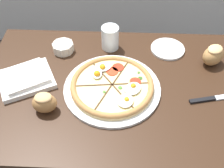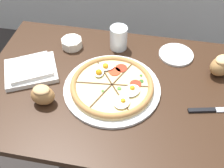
{
  "view_description": "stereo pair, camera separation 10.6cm",
  "coord_description": "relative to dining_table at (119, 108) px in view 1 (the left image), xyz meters",
  "views": [
    {
      "loc": [
        0.0,
        -0.74,
        1.57
      ],
      "look_at": [
        -0.03,
        -0.02,
        0.8
      ],
      "focal_mm": 45.0,
      "sensor_mm": 36.0,
      "label": 1
    },
    {
      "loc": [
        0.11,
        -0.73,
        1.57
      ],
      "look_at": [
        -0.03,
        -0.02,
        0.8
      ],
      "focal_mm": 45.0,
      "sensor_mm": 36.0,
      "label": 2
    }
  ],
  "objects": [
    {
      "name": "dining_table",
      "position": [
        0.0,
        0.0,
        0.0
      ],
      "size": [
        1.11,
        0.7,
        0.77
      ],
      "color": "#331E11",
      "rests_on": "ground_plane"
    },
    {
      "name": "water_glass",
      "position": [
        -0.05,
        0.24,
        0.18
      ],
      "size": [
        0.08,
        0.08,
        0.1
      ],
      "color": "white",
      "rests_on": "dining_table"
    },
    {
      "name": "knife_main",
      "position": [
        0.37,
        -0.05,
        0.14
      ],
      "size": [
        0.24,
        0.07,
        0.01
      ],
      "rotation": [
        0.0,
        0.0,
        0.22
      ],
      "color": "silver",
      "rests_on": "dining_table"
    },
    {
      "name": "bread_piece_near",
      "position": [
        0.38,
        0.15,
        0.18
      ],
      "size": [
        0.12,
        0.12,
        0.09
      ],
      "rotation": [
        0.0,
        0.0,
        0.69
      ],
      "color": "#B27F47",
      "rests_on": "dining_table"
    },
    {
      "name": "pizza",
      "position": [
        -0.03,
        -0.02,
        0.15
      ],
      "size": [
        0.37,
        0.37,
        0.05
      ],
      "color": "white",
      "rests_on": "dining_table"
    },
    {
      "name": "napkin_folded",
      "position": [
        -0.37,
        0.01,
        0.15
      ],
      "size": [
        0.26,
        0.25,
        0.04
      ],
      "rotation": [
        0.0,
        0.0,
        0.46
      ],
      "color": "silver",
      "rests_on": "dining_table"
    },
    {
      "name": "bread_piece_mid",
      "position": [
        -0.26,
        -0.13,
        0.18
      ],
      "size": [
        0.09,
        0.07,
        0.08
      ],
      "rotation": [
        0.0,
        0.0,
        0.05
      ],
      "color": "#A3703D",
      "rests_on": "dining_table"
    },
    {
      "name": "side_saucer",
      "position": [
        0.21,
        0.23,
        0.14
      ],
      "size": [
        0.15,
        0.15,
        0.01
      ],
      "color": "white",
      "rests_on": "dining_table"
    },
    {
      "name": "ramekin_bowl",
      "position": [
        -0.25,
        0.2,
        0.16
      ],
      "size": [
        0.1,
        0.1,
        0.04
      ],
      "color": "silver",
      "rests_on": "dining_table"
    }
  ]
}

